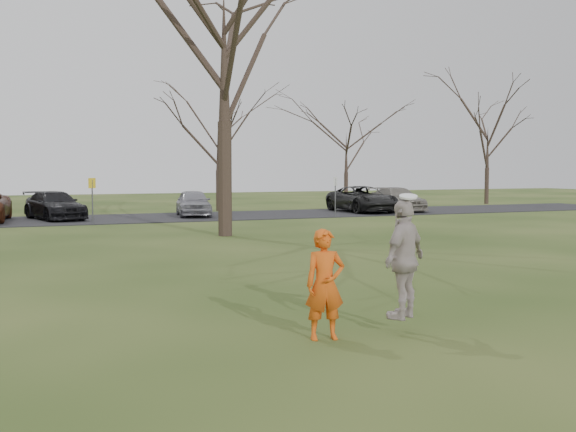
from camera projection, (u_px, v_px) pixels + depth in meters
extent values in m
plane|color=#1E380F|center=(389.00, 332.00, 10.04)|extent=(120.00, 120.00, 0.00)
cube|color=black|center=(128.00, 218.00, 33.11)|extent=(62.00, 6.50, 0.04)
imported|color=#D54F11|center=(325.00, 284.00, 9.58)|extent=(0.64, 0.47, 1.60)
imported|color=black|center=(55.00, 205.00, 32.26)|extent=(3.14, 5.01, 1.35)
imported|color=gray|center=(193.00, 203.00, 34.54)|extent=(2.24, 4.26, 1.38)
imported|color=black|center=(362.00, 199.00, 37.91)|extent=(2.46, 5.30, 1.47)
imported|color=gray|center=(397.00, 199.00, 38.89)|extent=(2.16, 4.78, 1.36)
imported|color=#AFA19D|center=(404.00, 259.00, 9.91)|extent=(1.12, 0.90, 1.78)
cylinder|color=white|center=(408.00, 196.00, 9.85)|extent=(0.28, 0.27, 0.10)
cylinder|color=#47474C|center=(92.00, 202.00, 29.52)|extent=(0.06, 0.06, 2.00)
cube|color=yellow|center=(92.00, 183.00, 29.46)|extent=(0.35, 0.35, 0.45)
cylinder|color=#47474C|center=(335.00, 198.00, 34.06)|extent=(0.06, 0.06, 2.00)
cube|color=silver|center=(335.00, 181.00, 34.00)|extent=(0.35, 0.35, 0.45)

